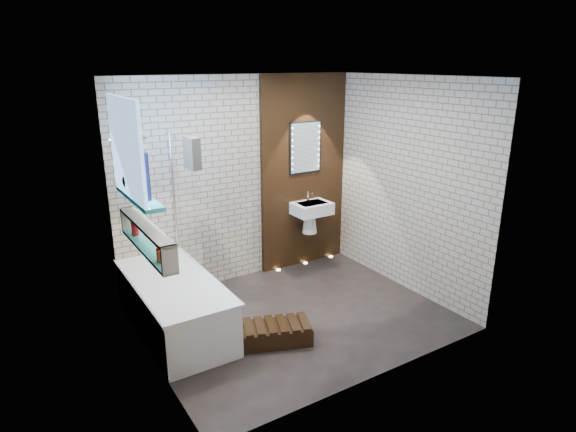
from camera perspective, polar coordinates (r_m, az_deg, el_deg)
ground at (r=5.59m, az=0.83°, el=-11.70°), size 3.20×3.20×0.00m
room_shell at (r=5.08m, az=0.90°, el=1.18°), size 3.24×3.20×2.60m
walnut_panel at (r=6.62m, az=1.83°, el=5.07°), size 1.30×0.06×2.60m
clerestory_window at (r=4.65m, az=-18.12°, el=6.35°), size 0.18×1.00×0.94m
display_niche at (r=4.65m, az=-16.22°, el=-2.45°), size 0.14×1.30×0.26m
bathtub at (r=5.35m, az=-13.14°, el=-10.10°), size 0.79×1.74×0.70m
bath_screen at (r=5.49m, az=-11.89°, el=1.82°), size 0.01×0.78×1.40m
towel at (r=5.09m, az=-11.14°, el=7.25°), size 0.10×0.25×0.33m
shower_head at (r=5.27m, az=-17.05°, el=8.80°), size 0.18×0.18×0.02m
washbasin at (r=6.59m, az=2.74°, el=0.41°), size 0.50×0.36×0.58m
led_mirror at (r=6.52m, az=2.05°, el=8.01°), size 0.50×0.02×0.70m
walnut_step at (r=5.11m, az=-2.01°, el=-13.64°), size 0.88×0.62×0.18m
niche_bottles at (r=4.73m, az=-16.45°, el=-2.49°), size 0.07×0.86×0.17m
sill_vases at (r=4.80m, az=-17.38°, el=4.05°), size 0.23×0.58×0.43m
floor_uplights at (r=6.96m, az=2.05°, el=-5.50°), size 0.96×0.06×0.01m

